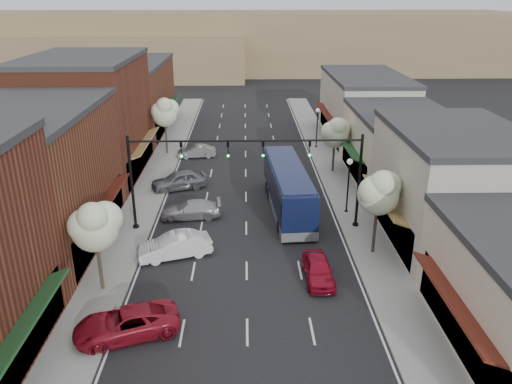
{
  "coord_description": "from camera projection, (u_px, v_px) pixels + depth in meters",
  "views": [
    {
      "loc": [
        -0.02,
        -24.79,
        16.0
      ],
      "look_at": [
        0.75,
        9.58,
        2.2
      ],
      "focal_mm": 35.0,
      "sensor_mm": 36.0,
      "label": 1
    }
  ],
  "objects": [
    {
      "name": "parked_car_b",
      "position": [
        174.0,
        246.0,
        32.19
      ],
      "size": [
        5.03,
        3.04,
        1.56
      ],
      "primitive_type": "imported",
      "rotation": [
        0.0,
        0.0,
        -1.26
      ],
      "color": "white",
      "rests_on": "ground"
    },
    {
      "name": "sidewalk_right",
      "position": [
        336.0,
        177.0,
        46.27
      ],
      "size": [
        2.8,
        73.0,
        0.15
      ],
      "primitive_type": "cube",
      "color": "gray",
      "rests_on": "ground"
    },
    {
      "name": "tree_right_far",
      "position": [
        335.0,
        132.0,
        46.15
      ],
      "size": [
        2.85,
        2.65,
        5.43
      ],
      "color": "#47382B",
      "rests_on": "ground"
    },
    {
      "name": "hill_near",
      "position": [
        119.0,
        57.0,
        99.33
      ],
      "size": [
        50.0,
        20.0,
        8.0
      ],
      "primitive_type": "cube",
      "color": "#7A6647",
      "rests_on": "ground"
    },
    {
      "name": "tree_left_near",
      "position": [
        95.0,
        225.0,
        27.17
      ],
      "size": [
        2.85,
        2.65,
        5.69
      ],
      "color": "#47382B",
      "rests_on": "ground"
    },
    {
      "name": "tree_left_far",
      "position": [
        165.0,
        112.0,
        51.15
      ],
      "size": [
        2.85,
        2.65,
        6.13
      ],
      "color": "#47382B",
      "rests_on": "ground"
    },
    {
      "name": "bldg_left_midfar",
      "position": [
        88.0,
        118.0,
        45.21
      ],
      "size": [
        10.14,
        14.1,
        10.9
      ],
      "color": "brown",
      "rests_on": "ground"
    },
    {
      "name": "signal_mast_right",
      "position": [
        326.0,
        168.0,
        34.78
      ],
      "size": [
        8.22,
        0.46,
        7.0
      ],
      "color": "black",
      "rests_on": "ground"
    },
    {
      "name": "ground",
      "position": [
        247.0,
        289.0,
        28.96
      ],
      "size": [
        160.0,
        160.0,
        0.0
      ],
      "primitive_type": "plane",
      "color": "black",
      "rests_on": "ground"
    },
    {
      "name": "curb_left",
      "position": [
        170.0,
        178.0,
        45.95
      ],
      "size": [
        0.25,
        73.0,
        0.17
      ],
      "primitive_type": "cube",
      "color": "gray",
      "rests_on": "ground"
    },
    {
      "name": "curb_right",
      "position": [
        321.0,
        177.0,
        46.24
      ],
      "size": [
        0.25,
        73.0,
        0.17
      ],
      "primitive_type": "cube",
      "color": "gray",
      "rests_on": "ground"
    },
    {
      "name": "bldg_left_midnear",
      "position": [
        28.0,
        179.0,
        32.5
      ],
      "size": [
        10.14,
        14.1,
        9.4
      ],
      "color": "brown",
      "rests_on": "ground"
    },
    {
      "name": "sidewalk_left",
      "position": [
        155.0,
        178.0,
        45.92
      ],
      "size": [
        2.8,
        73.0,
        0.15
      ],
      "primitive_type": "cube",
      "color": "gray",
      "rests_on": "ground"
    },
    {
      "name": "parked_car_c",
      "position": [
        191.0,
        210.0,
        37.84
      ],
      "size": [
        4.74,
        2.28,
        1.33
      ],
      "primitive_type": "imported",
      "rotation": [
        0.0,
        0.0,
        -1.48
      ],
      "color": "#A2A2A7",
      "rests_on": "ground"
    },
    {
      "name": "coach_bus",
      "position": [
        288.0,
        188.0,
        38.72
      ],
      "size": [
        3.33,
        11.86,
        3.58
      ],
      "rotation": [
        0.0,
        0.0,
        0.07
      ],
      "color": "#0E1639",
      "rests_on": "ground"
    },
    {
      "name": "parked_car_e",
      "position": [
        197.0,
        151.0,
        51.74
      ],
      "size": [
        4.05,
        1.88,
        1.29
      ],
      "primitive_type": "imported",
      "rotation": [
        0.0,
        0.0,
        -1.43
      ],
      "color": "#98989D",
      "rests_on": "ground"
    },
    {
      "name": "lamp_post_far",
      "position": [
        317.0,
        121.0,
        53.98
      ],
      "size": [
        0.44,
        0.44,
        4.44
      ],
      "color": "black",
      "rests_on": "ground"
    },
    {
      "name": "bldg_right_midnear",
      "position": [
        451.0,
        187.0,
        33.36
      ],
      "size": [
        9.14,
        12.1,
        7.9
      ],
      "color": "#BCB2A1",
      "rests_on": "ground"
    },
    {
      "name": "red_hatchback",
      "position": [
        318.0,
        269.0,
        29.62
      ],
      "size": [
        1.76,
        4.15,
        1.4
      ],
      "primitive_type": "imported",
      "rotation": [
        0.0,
        0.0,
        0.02
      ],
      "color": "maroon",
      "rests_on": "ground"
    },
    {
      "name": "parked_car_d",
      "position": [
        179.0,
        180.0,
        43.34
      ],
      "size": [
        5.17,
        3.53,
        1.63
      ],
      "primitive_type": "imported",
      "rotation": [
        0.0,
        0.0,
        -1.2
      ],
      "color": "slate",
      "rests_on": "ground"
    },
    {
      "name": "bldg_right_midfar",
      "position": [
        398.0,
        146.0,
        44.77
      ],
      "size": [
        9.14,
        12.1,
        6.4
      ],
      "color": "beige",
      "rests_on": "ground"
    },
    {
      "name": "signal_mast_left",
      "position": [
        165.0,
        169.0,
        34.54
      ],
      "size": [
        8.22,
        0.46,
        7.0
      ],
      "color": "black",
      "rests_on": "ground"
    },
    {
      "name": "parked_car_a",
      "position": [
        127.0,
        323.0,
        24.77
      ],
      "size": [
        5.68,
        3.92,
        1.44
      ],
      "primitive_type": "imported",
      "rotation": [
        0.0,
        0.0,
        -1.25
      ],
      "color": "maroon",
      "rests_on": "ground"
    },
    {
      "name": "hill_far",
      "position": [
        245.0,
        41.0,
        110.23
      ],
      "size": [
        120.0,
        30.0,
        12.0
      ],
      "primitive_type": "cube",
      "color": "#7A6647",
      "rests_on": "ground"
    },
    {
      "name": "tree_right_near",
      "position": [
        379.0,
        191.0,
        31.13
      ],
      "size": [
        2.85,
        2.65,
        5.95
      ],
      "color": "#47382B",
      "rests_on": "ground"
    },
    {
      "name": "bldg_right_far",
      "position": [
        364.0,
        107.0,
        57.57
      ],
      "size": [
        9.14,
        16.1,
        7.4
      ],
      "color": "#BCB2A1",
      "rests_on": "ground"
    },
    {
      "name": "bldg_left_far",
      "position": [
        128.0,
        97.0,
        60.52
      ],
      "size": [
        10.14,
        18.1,
        8.4
      ],
      "color": "brown",
      "rests_on": "ground"
    },
    {
      "name": "lamp_post_near",
      "position": [
        349.0,
        177.0,
        37.74
      ],
      "size": [
        0.44,
        0.44,
        4.44
      ],
      "color": "black",
      "rests_on": "ground"
    }
  ]
}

